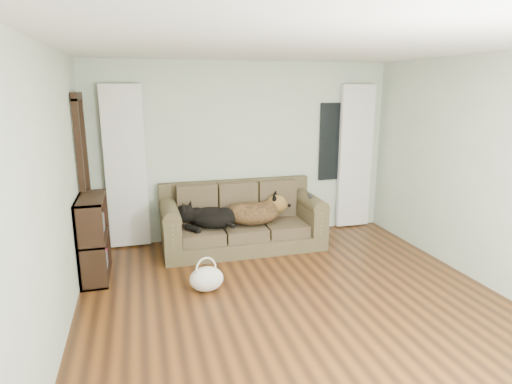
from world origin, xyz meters
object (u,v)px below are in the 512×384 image
object	(u,v)px
tote_bag	(206,277)
sofa	(242,217)
bookshelf	(94,237)
dog_shepherd	(256,214)
dog_black_lab	(209,218)

from	to	relation	value
tote_bag	sofa	bearing A→B (deg)	59.63
bookshelf	sofa	bearing A→B (deg)	15.19
dog_shepherd	tote_bag	distance (m)	1.53
dog_black_lab	tote_bag	xyz separation A→B (m)	(-0.23, -1.18, -0.32)
dog_black_lab	dog_shepherd	size ratio (longest dim) A/B	0.87
sofa	bookshelf	xyz separation A→B (m)	(-1.93, -0.50, 0.05)
dog_black_lab	dog_shepherd	bearing A→B (deg)	31.22
dog_shepherd	sofa	bearing A→B (deg)	-1.83
dog_shepherd	tote_bag	size ratio (longest dim) A/B	2.00
dog_shepherd	bookshelf	distance (m)	2.17
dog_black_lab	tote_bag	distance (m)	1.25
sofa	tote_bag	size ratio (longest dim) A/B	5.83
sofa	tote_bag	world-z (taller)	sofa
dog_black_lab	sofa	bearing A→B (deg)	34.23
tote_bag	dog_black_lab	bearing A→B (deg)	78.77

